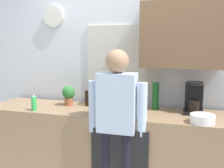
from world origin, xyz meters
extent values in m
cube|color=#937251|center=(0.00, 0.30, 0.47)|extent=(3.12, 0.64, 0.94)
cube|color=silver|center=(0.00, 0.73, 1.30)|extent=(4.72, 0.10, 2.60)
cube|color=beige|center=(-0.12, 0.67, 1.49)|extent=(0.86, 0.02, 0.76)
cube|color=#8CA5C6|center=(-0.12, 0.67, 1.49)|extent=(0.80, 0.02, 0.70)
cube|color=brown|center=(0.56, 0.52, 1.74)|extent=(0.84, 0.32, 0.68)
cylinder|color=silver|center=(-1.00, 0.66, 1.99)|extent=(0.26, 0.03, 0.26)
cube|color=black|center=(0.70, 0.41, 0.95)|extent=(0.20, 0.20, 0.03)
cube|color=black|center=(0.70, 0.47, 1.11)|extent=(0.18, 0.08, 0.28)
cylinder|color=black|center=(0.70, 0.38, 1.02)|extent=(0.11, 0.11, 0.11)
cylinder|color=black|center=(0.70, 0.41, 1.25)|extent=(0.17, 0.17, 0.03)
cylinder|color=maroon|center=(-0.09, 0.12, 1.05)|extent=(0.06, 0.06, 0.22)
cylinder|color=black|center=(-0.47, 0.43, 1.03)|extent=(0.06, 0.06, 0.18)
cylinder|color=#195923|center=(0.30, 0.49, 1.09)|extent=(0.07, 0.07, 0.30)
cylinder|color=#B26647|center=(-0.24, 0.17, 0.99)|extent=(0.08, 0.08, 0.09)
cylinder|color=white|center=(0.77, 0.09, 0.98)|extent=(0.22, 0.22, 0.08)
cylinder|color=#9E5638|center=(-0.69, 0.39, 0.98)|extent=(0.10, 0.10, 0.09)
sphere|color=#2D7233|center=(-0.69, 0.39, 1.09)|extent=(0.15, 0.15, 0.15)
cylinder|color=green|center=(-0.94, 0.07, 1.01)|extent=(0.06, 0.06, 0.15)
cone|color=white|center=(-0.94, 0.07, 1.10)|extent=(0.02, 0.02, 0.03)
cube|color=silver|center=(0.00, 0.00, 1.10)|extent=(0.36, 0.20, 0.56)
sphere|color=#A57A59|center=(0.00, 0.00, 1.49)|extent=(0.22, 0.22, 0.22)
cylinder|color=silver|center=(-0.24, 0.00, 1.05)|extent=(0.09, 0.09, 0.50)
cylinder|color=silver|center=(0.24, 0.00, 1.05)|extent=(0.09, 0.09, 0.50)
camera|label=1|loc=(0.61, -2.29, 1.64)|focal=41.31mm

